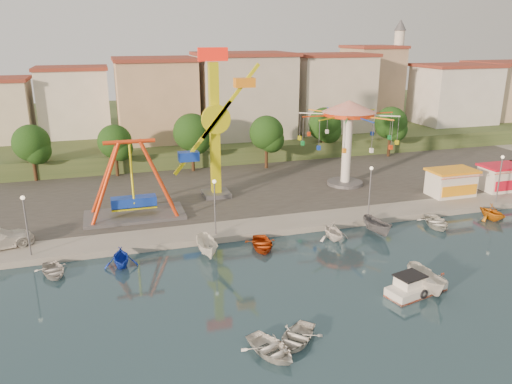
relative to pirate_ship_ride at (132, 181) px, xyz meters
name	(u,v)px	position (x,y,z in m)	size (l,w,h in m)	color
ground	(358,293)	(14.91, -19.95, -4.39)	(200.00, 200.00, 0.00)	#152D3B
quay_deck	(200,135)	(14.91, 42.05, -4.09)	(200.00, 100.00, 0.60)	#9E998E
asphalt_pad	(247,179)	(14.91, 10.05, -3.79)	(90.00, 28.00, 0.01)	#4C4944
hill_terrace	(195,124)	(14.91, 47.05, -2.89)	(200.00, 60.00, 3.00)	#384C26
pirate_ship_ride	(132,181)	(0.00, 0.00, 0.00)	(10.00, 5.00, 8.00)	#59595E
kamikaze_tower	(218,128)	(9.83, 3.96, 4.10)	(6.65, 3.10, 16.50)	#59595E
wave_swinger	(348,124)	(25.75, 3.97, 3.80)	(11.60, 11.60, 10.40)	#59595E
booth_left	(451,182)	(35.47, -3.46, -2.23)	(5.40, 3.78, 3.08)	white
booth_mid	(502,177)	(42.70, -3.46, -2.23)	(5.40, 3.78, 3.08)	white
lamp_post_0	(27,227)	(-9.09, -6.95, -1.29)	(0.14, 0.14, 5.00)	#59595E
lamp_post_1	(215,209)	(6.91, -6.95, -1.29)	(0.14, 0.14, 5.00)	#59595E
lamp_post_2	(370,193)	(22.91, -6.95, -1.29)	(0.14, 0.14, 5.00)	#59595E
lamp_post_3	(499,180)	(38.91, -6.95, -1.29)	(0.14, 0.14, 5.00)	#59595E
tree_0	(31,143)	(-11.09, 17.03, 1.08)	(4.60, 4.60, 7.19)	#382314
tree_1	(115,142)	(-1.09, 16.29, 0.81)	(4.35, 4.35, 6.80)	#382314
tree_2	(192,132)	(8.91, 15.86, 1.52)	(5.02, 5.02, 7.85)	#382314
tree_3	(266,133)	(18.91, 14.41, 1.16)	(4.68, 4.68, 7.32)	#382314
tree_4	(325,124)	(28.91, 17.41, 1.35)	(4.86, 4.86, 7.60)	#382314
tree_5	(391,123)	(38.91, 15.59, 1.31)	(4.83, 4.83, 7.54)	#382314
building_1	(74,110)	(-6.42, 31.43, 2.92)	(12.33, 9.01, 8.63)	silver
building_2	(160,98)	(6.72, 32.01, 4.22)	(11.95, 9.28, 11.23)	tan
building_3	(248,104)	(20.51, 28.85, 3.20)	(12.59, 10.50, 9.20)	beige
building_4	(316,98)	(33.98, 32.25, 3.22)	(10.75, 9.23, 9.24)	beige
building_5	(389,91)	(47.28, 30.38, 4.21)	(12.77, 10.96, 11.21)	tan
building_6	(450,87)	(59.06, 28.82, 4.78)	(8.23, 8.98, 12.36)	silver
building_7	(483,92)	(70.94, 33.76, 2.99)	(11.59, 10.93, 8.76)	beige
minaret	(397,67)	(50.91, 34.05, 8.15)	(2.80, 2.80, 18.00)	silver
cabin_motorboat	(415,288)	(18.84, -21.27, -3.94)	(5.08, 2.90, 1.69)	white
rowboat_a	(271,349)	(6.24, -25.15, -4.00)	(2.71, 3.79, 0.79)	white
rowboat_b	(296,337)	(8.13, -24.48, -4.01)	(2.65, 3.71, 0.77)	silver
skiff	(426,280)	(19.91, -21.10, -3.56)	(1.62, 4.30, 1.66)	silver
moored_boat_0	(53,271)	(-7.15, -10.15, -4.03)	(2.51, 3.52, 0.73)	silver
moored_boat_1	(121,257)	(-1.84, -10.15, -3.55)	(2.75, 3.19, 1.68)	#1534BF
moored_boat_2	(207,247)	(5.46, -10.15, -3.58)	(1.58, 4.19, 1.62)	silver
moored_boat_3	(262,244)	(10.44, -10.15, -3.99)	(2.82, 3.94, 0.82)	#C23F0F
moored_boat_4	(333,231)	(17.47, -10.15, -3.54)	(2.80, 3.24, 1.71)	white
moored_boat_5	(377,226)	(22.12, -10.15, -3.62)	(1.51, 4.01, 1.55)	slate
moored_boat_6	(436,222)	(28.82, -10.15, -3.96)	(3.01, 4.21, 0.87)	silver
moored_boat_7	(492,212)	(35.55, -10.15, -3.54)	(2.79, 3.24, 1.71)	orange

